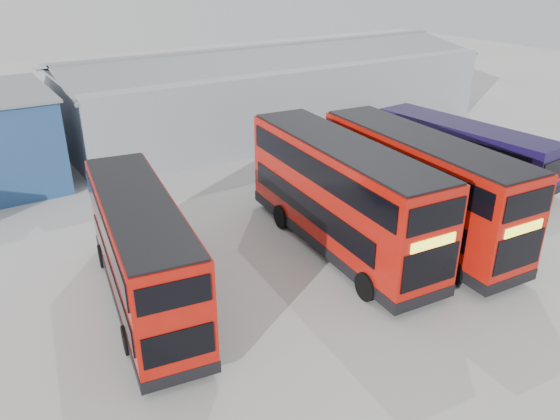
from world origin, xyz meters
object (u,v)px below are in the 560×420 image
object	(u,v)px
double_decker_right	(417,189)
single_decker_blue	(462,150)
double_decker_left	(143,254)
maintenance_shed	(271,90)
double_decker_centre	(340,197)

from	to	relation	value
double_decker_right	single_decker_blue	distance (m)	9.14
double_decker_left	single_decker_blue	distance (m)	20.28
maintenance_shed	double_decker_right	distance (m)	19.60
double_decker_right	double_decker_centre	bearing A→B (deg)	168.39
double_decker_left	single_decker_blue	size ratio (longest dim) A/B	0.91
double_decker_centre	single_decker_blue	world-z (taller)	double_decker_centre
maintenance_shed	double_decker_right	xyz separation A→B (m)	(-4.19, -19.15, -0.27)
maintenance_shed	double_decker_right	size ratio (longest dim) A/B	2.71
double_decker_left	double_decker_right	world-z (taller)	double_decker_right
double_decker_centre	double_decker_right	distance (m)	3.64
maintenance_shed	single_decker_blue	bearing A→B (deg)	-75.55
maintenance_shed	double_decker_left	size ratio (longest dim) A/B	3.03
maintenance_shed	single_decker_blue	distance (m)	15.37
double_decker_left	double_decker_right	size ratio (longest dim) A/B	0.90
maintenance_shed	double_decker_centre	bearing A→B (deg)	-112.96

